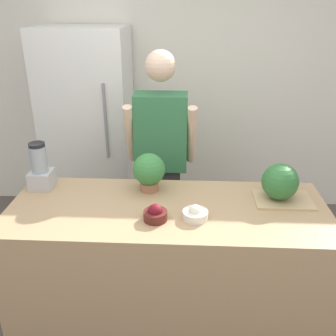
{
  "coord_description": "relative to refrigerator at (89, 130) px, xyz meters",
  "views": [
    {
      "loc": [
        0.11,
        -1.63,
        2.06
      ],
      "look_at": [
        0.0,
        0.42,
        1.14
      ],
      "focal_mm": 40.0,
      "sensor_mm": 36.0,
      "label": 1
    }
  ],
  "objects": [
    {
      "name": "watermelon",
      "position": [
        1.52,
        -1.22,
        0.09
      ],
      "size": [
        0.23,
        0.23,
        0.23
      ],
      "color": "#2D6B33",
      "rests_on": "cutting_board"
    },
    {
      "name": "refrigerator",
      "position": [
        0.0,
        0.0,
        0.0
      ],
      "size": [
        0.79,
        0.65,
        1.86
      ],
      "color": "white",
      "rests_on": "ground_plane"
    },
    {
      "name": "person",
      "position": [
        0.73,
        -0.63,
        -0.02
      ],
      "size": [
        0.54,
        0.27,
        1.75
      ],
      "color": "#333338",
      "rests_on": "ground_plane"
    },
    {
      "name": "potted_plant",
      "position": [
        0.69,
        -1.13,
        0.1
      ],
      "size": [
        0.21,
        0.21,
        0.26
      ],
      "color": "#996647",
      "rests_on": "counter_island"
    },
    {
      "name": "wall_back",
      "position": [
        0.82,
        0.36,
        0.37
      ],
      "size": [
        8.0,
        0.06,
        2.6
      ],
      "color": "white",
      "rests_on": "ground_plane"
    },
    {
      "name": "blender",
      "position": [
        -0.05,
        -1.13,
        0.09
      ],
      "size": [
        0.15,
        0.15,
        0.32
      ],
      "color": "#B7B7BC",
      "rests_on": "counter_island"
    },
    {
      "name": "bowl_cream",
      "position": [
        0.99,
        -1.48,
        -0.01
      ],
      "size": [
        0.15,
        0.15,
        0.09
      ],
      "color": "white",
      "rests_on": "counter_island"
    },
    {
      "name": "cutting_board",
      "position": [
        1.55,
        -1.23,
        -0.03
      ],
      "size": [
        0.36,
        0.25,
        0.01
      ],
      "color": "tan",
      "rests_on": "counter_island"
    },
    {
      "name": "counter_island",
      "position": [
        0.82,
        -1.35,
        -0.49
      ],
      "size": [
        1.99,
        0.77,
        0.89
      ],
      "color": "tan",
      "rests_on": "ground_plane"
    },
    {
      "name": "bowl_cherries",
      "position": [
        0.76,
        -1.5,
        -0.0
      ],
      "size": [
        0.14,
        0.14,
        0.1
      ],
      "color": "#511E19",
      "rests_on": "counter_island"
    }
  ]
}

